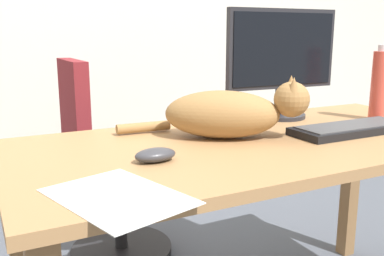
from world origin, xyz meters
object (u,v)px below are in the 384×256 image
(monitor, at_px, (282,59))
(water_bottle, at_px, (380,85))
(office_chair, at_px, (108,175))
(computer_mouse, at_px, (155,155))
(keyboard, at_px, (352,128))
(cat, at_px, (229,113))

(monitor, relative_size, water_bottle, 1.70)
(office_chair, distance_m, computer_mouse, 0.94)
(keyboard, height_order, cat, cat)
(office_chair, xyz_separation_m, monitor, (0.55, -0.54, 0.54))
(computer_mouse, xyz_separation_m, water_bottle, (0.97, 0.13, 0.12))
(monitor, bearing_deg, office_chair, 135.71)
(office_chair, relative_size, water_bottle, 3.33)
(monitor, xyz_separation_m, computer_mouse, (-0.67, -0.34, -0.21))
(keyboard, bearing_deg, cat, 162.99)
(office_chair, relative_size, cat, 1.79)
(monitor, xyz_separation_m, cat, (-0.36, -0.20, -0.15))
(water_bottle, bearing_deg, office_chair, 138.74)
(monitor, bearing_deg, keyboard, -81.75)
(office_chair, relative_size, monitor, 1.96)
(cat, relative_size, water_bottle, 1.86)
(cat, height_order, water_bottle, water_bottle)
(monitor, relative_size, computer_mouse, 4.37)
(keyboard, distance_m, cat, 0.43)
(water_bottle, bearing_deg, cat, 179.30)
(cat, distance_m, water_bottle, 0.66)
(cat, height_order, computer_mouse, cat)
(cat, bearing_deg, water_bottle, -0.70)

